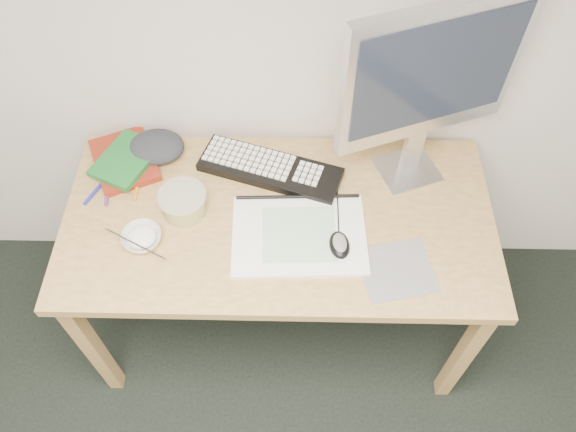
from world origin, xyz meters
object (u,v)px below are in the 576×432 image
object	(u,v)px
desk	(279,231)
sketchpad	(299,235)
rice_bowl	(142,238)
keyboard	(270,169)
monitor	(431,78)

from	to	relation	value
desk	sketchpad	xyz separation A→B (m)	(0.07, -0.07, 0.09)
sketchpad	rice_bowl	size ratio (longest dim) A/B	3.38
desk	rice_bowl	distance (m)	0.45
desk	keyboard	xyz separation A→B (m)	(-0.03, 0.19, 0.10)
desk	rice_bowl	world-z (taller)	rice_bowl
sketchpad	monitor	distance (m)	0.61
monitor	rice_bowl	bearing A→B (deg)	178.67
keyboard	monitor	bearing A→B (deg)	19.98
monitor	sketchpad	bearing A→B (deg)	-164.12
desk	monitor	world-z (taller)	monitor
desk	sketchpad	size ratio (longest dim) A/B	3.32
desk	sketchpad	distance (m)	0.13
keyboard	rice_bowl	world-z (taller)	rice_bowl
desk	keyboard	bearing A→B (deg)	100.10
keyboard	sketchpad	bearing A→B (deg)	-50.95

